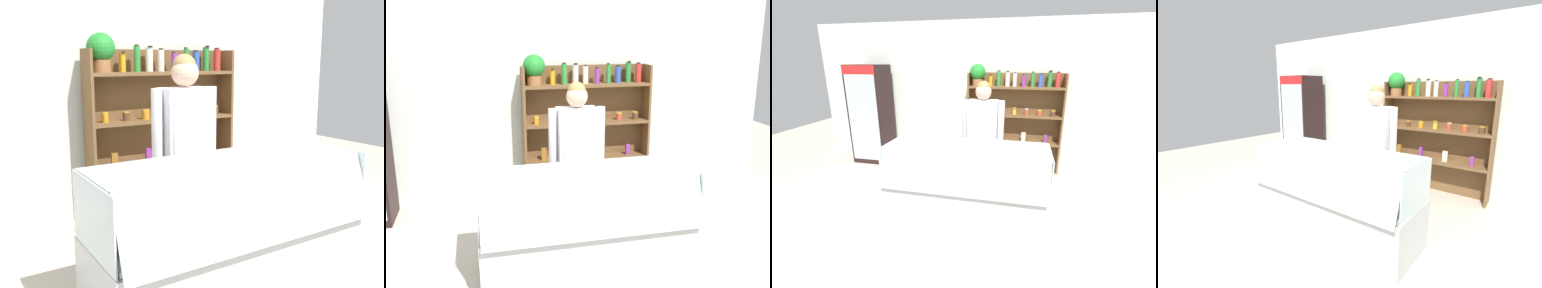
# 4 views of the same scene
# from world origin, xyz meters

# --- Properties ---
(ground_plane) EXTENTS (12.00, 12.00, 0.00)m
(ground_plane) POSITION_xyz_m (0.00, 0.00, 0.00)
(ground_plane) COLOR beige
(back_wall) EXTENTS (6.80, 0.10, 2.70)m
(back_wall) POSITION_xyz_m (0.00, 2.29, 1.35)
(back_wall) COLOR silver
(back_wall) RESTS_ON ground
(drinks_fridge) EXTENTS (0.69, 0.58, 1.92)m
(drinks_fridge) POSITION_xyz_m (-2.11, 1.83, 0.96)
(drinks_fridge) COLOR black
(drinks_fridge) RESTS_ON ground
(shelving_unit) EXTENTS (1.70, 0.29, 1.93)m
(shelving_unit) POSITION_xyz_m (0.61, 2.05, 1.10)
(shelving_unit) COLOR brown
(shelving_unit) RESTS_ON ground
(deli_display_case) EXTENTS (1.98, 0.78, 1.01)m
(deli_display_case) POSITION_xyz_m (0.21, 0.15, 0.31)
(deli_display_case) COLOR silver
(deli_display_case) RESTS_ON ground
(shop_clerk) EXTENTS (0.61, 0.25, 1.72)m
(shop_clerk) POSITION_xyz_m (0.30, 0.88, 1.02)
(shop_clerk) COLOR #383D51
(shop_clerk) RESTS_ON ground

